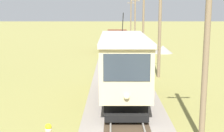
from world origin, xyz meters
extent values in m
cube|color=beige|center=(0.00, 17.16, 2.30)|extent=(2.50, 8.00, 2.60)
cube|color=#B2ADA3|center=(0.00, 17.16, 3.71)|extent=(2.60, 8.32, 0.22)
cube|color=black|center=(0.00, 17.16, 0.72)|extent=(2.10, 7.04, 0.44)
cube|color=#2D3842|center=(0.00, 13.15, 2.77)|extent=(2.10, 0.03, 1.25)
cube|color=#2D3842|center=(1.26, 17.16, 2.66)|extent=(0.02, 6.72, 1.04)
sphere|color=#F4EAB2|center=(0.00, 13.10, 1.45)|extent=(0.28, 0.28, 0.28)
cylinder|color=black|center=(0.00, 18.76, 4.52)|extent=(0.05, 1.67, 1.19)
cube|color=black|center=(0.00, 12.96, 0.50)|extent=(2.00, 0.36, 0.32)
cylinder|color=black|center=(0.00, 14.92, 0.72)|extent=(1.54, 0.80, 0.80)
cylinder|color=black|center=(0.00, 19.40, 0.72)|extent=(1.54, 0.80, 0.80)
cube|color=brown|center=(0.00, 38.32, 1.78)|extent=(2.40, 5.20, 1.70)
cube|color=black|center=(0.00, 38.32, 0.70)|extent=(2.02, 4.78, 0.38)
cylinder|color=black|center=(0.00, 36.76, 0.70)|extent=(1.54, 0.76, 0.76)
cylinder|color=black|center=(0.00, 39.88, 0.70)|extent=(1.54, 0.76, 0.76)
cylinder|color=#7A664C|center=(3.01, 11.58, 3.86)|extent=(0.24, 0.30, 7.72)
cylinder|color=#7A664C|center=(3.01, 23.77, 3.77)|extent=(0.24, 0.26, 7.53)
cylinder|color=#7A664C|center=(3.01, 36.64, 4.10)|extent=(0.24, 0.64, 8.21)
cylinder|color=#7A664C|center=(3.01, 50.19, 3.69)|extent=(0.24, 0.38, 7.39)
cube|color=#7A664C|center=(3.01, 50.19, 6.50)|extent=(1.40, 0.10, 0.10)
cylinder|color=silver|center=(2.46, 50.19, 6.60)|extent=(0.08, 0.08, 0.10)
cylinder|color=silver|center=(3.56, 50.19, 6.60)|extent=(0.08, 0.08, 0.10)
cylinder|color=#7A664C|center=(3.01, 61.48, 3.60)|extent=(0.24, 0.38, 7.21)
cube|color=#7A664C|center=(3.01, 61.48, 6.34)|extent=(1.40, 0.10, 0.10)
cylinder|color=silver|center=(2.46, 61.48, 6.44)|extent=(0.08, 0.08, 0.10)
cylinder|color=silver|center=(3.56, 61.48, 6.44)|extent=(0.08, 0.08, 0.10)
cone|color=gray|center=(5.49, 37.34, 0.46)|extent=(2.38, 2.38, 0.93)
sphere|color=beige|center=(-2.67, 8.83, 1.58)|extent=(0.22, 0.22, 0.22)
sphere|color=yellow|center=(-2.67, 8.83, 1.68)|extent=(0.21, 0.21, 0.21)
camera|label=1|loc=(-0.66, -0.63, 5.37)|focal=50.78mm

